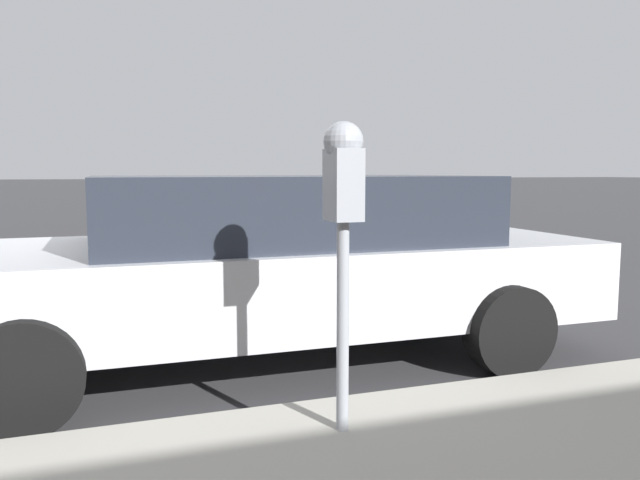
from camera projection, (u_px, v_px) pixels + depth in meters
ground_plane at (158, 338)px, 5.34m from camera, size 220.00×220.00×0.00m
parking_meter at (343, 197)px, 2.95m from camera, size 0.21×0.19×1.50m
car_silver at (270, 262)px, 4.68m from camera, size 2.06×5.00×1.39m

